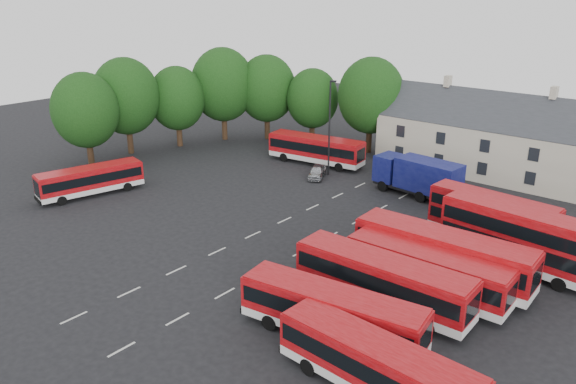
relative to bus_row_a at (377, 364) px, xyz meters
name	(u,v)px	position (x,y,z in m)	size (l,w,h in m)	color
ground	(236,243)	(-17.81, 8.01, -1.81)	(140.00, 140.00, 0.00)	black
lane_markings	(276,243)	(-15.31, 10.01, -1.81)	(5.15, 33.80, 0.01)	beige
treeline	(226,95)	(-38.55, 27.38, 4.87)	(29.92, 32.59, 12.01)	black
terrace_houses	(545,148)	(-3.81, 38.01, 2.05)	(35.70, 7.13, 10.06)	beige
bus_row_a	(377,364)	(0.00, 0.00, 0.00)	(10.76, 2.90, 3.02)	silver
bus_row_b	(332,310)	(-4.44, 2.44, 0.05)	(11.18, 4.06, 3.09)	silver
bus_row_c	(382,278)	(-4.12, 7.38, 0.16)	(11.68, 3.01, 3.28)	silver
bus_row_d	(426,269)	(-2.65, 10.43, 0.05)	(11.00, 2.81, 3.09)	silver
bus_row_e	(443,252)	(-2.76, 13.01, 0.28)	(12.40, 3.27, 3.48)	silver
bus_dd_south	(519,236)	(0.62, 17.97, 0.75)	(11.16, 3.45, 4.50)	silver
bus_dd_north	(492,217)	(-2.38, 20.82, 0.48)	(9.98, 3.02, 4.03)	silver
bus_west	(90,179)	(-36.30, 6.78, -0.13)	(4.40, 10.16, 2.80)	silver
bus_north	(316,148)	(-25.79, 28.96, 0.09)	(11.46, 4.06, 3.17)	silver
box_truck	(418,175)	(-11.89, 26.87, 0.30)	(8.80, 3.41, 3.76)	black
silver_car	(317,172)	(-22.70, 25.12, -1.16)	(1.53, 3.81, 1.30)	#A2A5AA
lamppost	(330,126)	(-22.31, 26.66, 3.61)	(0.71, 0.40, 10.17)	black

